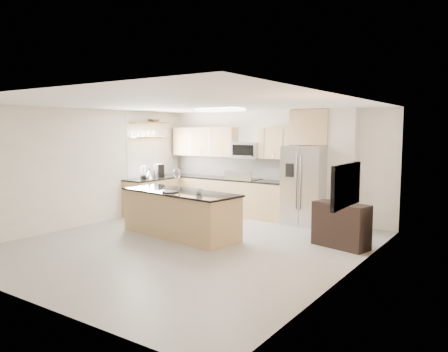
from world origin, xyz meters
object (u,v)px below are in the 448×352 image
Objects in this scene: credenza at (341,225)px; coffee_maker at (159,171)px; microwave at (247,150)px; island at (180,213)px; refrigerator at (306,185)px; blender at (143,173)px; kettle at (149,174)px; television at (339,185)px; platter at (170,192)px; flower_vase at (344,184)px; bowl at (154,120)px; cup at (199,191)px; range at (244,197)px.

coffee_maker is at bearing -173.22° from credenza.
microwave reaches higher than island.
blender is at bearing -160.14° from refrigerator.
television is (5.54, -1.89, 0.31)m from kettle.
platter is 3.32m from flower_vase.
cup is at bearing -31.77° from bowl.
credenza is (2.99, 0.97, -0.05)m from island.
refrigerator is at bearing 57.05° from platter.
blender is (-3.73, -1.35, 0.17)m from refrigerator.
credenza is 5.12m from blender.
credenza is at bearing -105.09° from flower_vase.
refrigerator reaches higher than island.
platter is 2.78m from coffee_maker.
island reaches higher than credenza.
credenza is at bearing -26.48° from range.
island is at bearing -160.95° from flower_vase.
flower_vase is at bearing 24.01° from cup.
credenza is at bearing 17.47° from television.
range is 4.38× the size of kettle.
refrigerator reaches higher than platter.
blender reaches higher than cup.
television is (0.49, -1.69, 0.19)m from flower_vase.
television reaches higher than platter.
credenza is at bearing -47.24° from refrigerator.
microwave is 3.62m from credenza.
cup is 2.71m from flower_vase.
microwave is 0.28× the size of island.
flower_vase is (5.27, -0.63, -1.22)m from bowl.
platter is (-0.60, -0.16, -0.04)m from cup.
blender reaches higher than platter.
bowl reaches higher than refrigerator.
refrigerator reaches higher than blender.
blender reaches higher than kettle.
platter is at bearing -157.69° from flower_vase.
refrigerator reaches higher than kettle.
microwave reaches higher than credenza.
credenza is 3.31m from platter.
range is at bearing 178.40° from refrigerator.
kettle is 0.67× the size of bowl.
island is 2.54× the size of television.
microwave reaches higher than kettle.
kettle is 0.78× the size of coffee_maker.
credenza is 5.07m from kettle.
platter is at bearing 83.02° from television.
range reaches higher than credenza.
blender is 0.59m from coffee_maker.
refrigerator reaches higher than coffee_maker.
television is (0.51, -1.63, 0.94)m from credenza.
cup is 0.40× the size of blender.
bowl is (-0.23, 0.44, 1.35)m from kettle.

